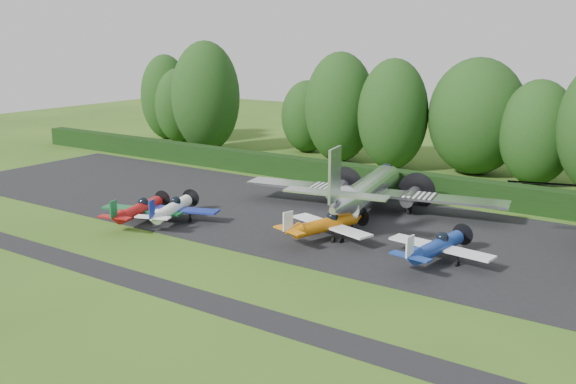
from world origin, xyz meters
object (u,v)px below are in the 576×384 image
Objects in this scene: light_plane_red at (140,209)px; light_plane_blue at (437,247)px; light_plane_orange at (326,224)px; transport_plane at (366,191)px; light_plane_white at (173,209)px.

light_plane_blue is (21.08, 3.99, 0.03)m from light_plane_red.
light_plane_red is 0.96× the size of light_plane_orange.
light_plane_orange reaches higher than light_plane_blue.
transport_plane reaches higher than light_plane_orange.
light_plane_blue is (19.12, 2.61, -0.00)m from light_plane_white.
light_plane_orange is at bearing 33.21° from light_plane_white.
light_plane_blue is (8.55, -7.24, -0.78)m from transport_plane.
light_plane_orange is 1.01× the size of light_plane_blue.
light_plane_orange reaches higher than light_plane_red.
light_plane_white is (1.96, 1.39, 0.03)m from light_plane_red.
light_plane_red is at bearing -179.21° from light_plane_orange.
light_plane_white reaches higher than light_plane_red.
light_plane_white is at bearing -126.26° from transport_plane.
light_plane_white is (-10.58, -9.84, -0.78)m from transport_plane.
light_plane_white is at bearing 177.18° from light_plane_orange.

